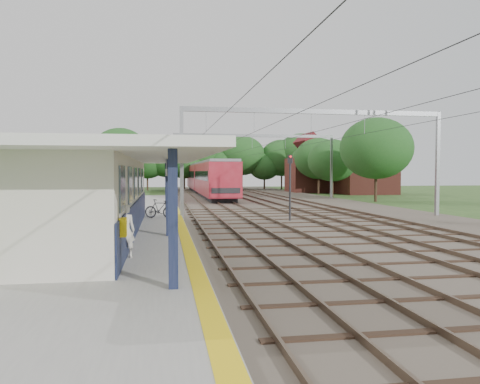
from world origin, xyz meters
TOP-DOWN VIEW (x-y plane):
  - ground at (0.00, 0.00)m, footprint 160.00×160.00m
  - ballast_bed at (4.00, 30.00)m, footprint 18.00×90.00m
  - platform at (-7.50, 14.00)m, footprint 5.00×52.00m
  - yellow_stripe at (-5.25, 14.00)m, footprint 0.45×52.00m
  - station_building at (-8.88, 7.00)m, footprint 3.41×18.00m
  - canopy at (-7.77, 6.00)m, footprint 6.40×20.00m
  - rail_tracks at (1.50, 30.00)m, footprint 11.80×88.00m
  - catenary_system at (3.39, 25.28)m, footprint 17.22×88.00m
  - tree_band at (3.84, 57.12)m, footprint 31.72×30.88m
  - house_near at (21.00, 46.00)m, footprint 7.00×6.12m
  - house_far at (16.00, 52.00)m, footprint 8.00×6.12m
  - person at (-7.30, 1.13)m, footprint 0.65×0.46m
  - bicycle at (-6.34, 13.43)m, footprint 1.87×1.17m
  - train at (-0.50, 48.02)m, footprint 3.15×39.17m
  - signal_post at (1.35, 13.28)m, footprint 0.32×0.30m

SIDE VIEW (x-z plane):
  - ground at x=0.00m, z-range 0.00..0.00m
  - ballast_bed at x=4.00m, z-range 0.00..0.10m
  - platform at x=-7.50m, z-range 0.00..0.35m
  - rail_tracks at x=1.50m, z-range 0.10..0.25m
  - yellow_stripe at x=-5.25m, z-range 0.35..0.36m
  - bicycle at x=-6.34m, z-range 0.35..1.44m
  - person at x=-7.30m, z-range 0.35..2.03m
  - station_building at x=-8.88m, z-range 0.34..3.74m
  - train at x=-0.50m, z-range 0.23..4.35m
  - signal_post at x=1.35m, z-range 0.45..4.47m
  - house_near at x=21.00m, z-range -0.96..6.93m
  - house_far at x=16.00m, z-range -1.09..7.56m
  - canopy at x=-7.77m, z-range 1.92..5.36m
  - tree_band at x=3.84m, z-range 0.51..9.33m
  - catenary_system at x=3.39m, z-range 2.01..9.01m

